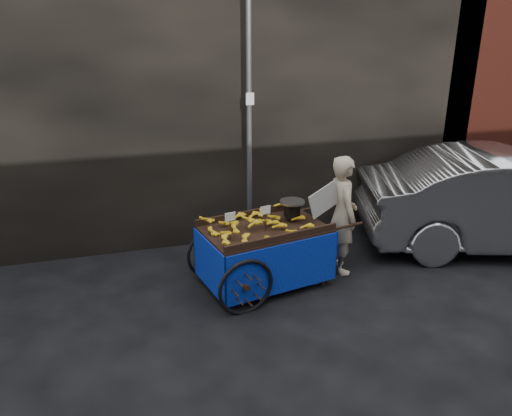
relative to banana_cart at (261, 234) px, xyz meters
name	(u,v)px	position (x,y,z in m)	size (l,w,h in m)	color
ground	(254,285)	(-0.10, 0.01, -0.76)	(80.00, 80.00, 0.00)	black
building_wall	(234,82)	(0.29, 2.61, 1.74)	(13.50, 2.00, 5.00)	black
street_pole	(249,125)	(0.20, 1.30, 1.24)	(0.12, 0.10, 4.00)	slate
banana_cart	(261,234)	(0.00, 0.00, 0.00)	(2.43, 1.44, 1.24)	black
vendor	(342,215)	(1.25, 0.11, 0.11)	(0.86, 0.66, 1.74)	tan
plastic_bag	(314,276)	(0.70, -0.22, -0.63)	(0.30, 0.24, 0.27)	blue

